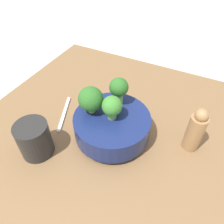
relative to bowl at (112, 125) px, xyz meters
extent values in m
plane|color=beige|center=(0.02, -0.02, -0.08)|extent=(6.00, 6.00, 0.00)
cube|color=brown|center=(0.02, -0.02, -0.06)|extent=(0.92, 0.81, 0.04)
cylinder|color=navy|center=(0.00, 0.00, -0.04)|extent=(0.10, 0.10, 0.01)
cylinder|color=navy|center=(0.00, 0.00, 0.00)|extent=(0.22, 0.22, 0.06)
cylinder|color=#7AB256|center=(0.00, -0.06, 0.04)|extent=(0.02, 0.02, 0.02)
sphere|color=#286023|center=(0.00, -0.06, 0.08)|extent=(0.07, 0.07, 0.07)
cylinder|color=#6BA34C|center=(-0.06, -0.01, 0.05)|extent=(0.03, 0.03, 0.04)
sphere|color=#286023|center=(-0.06, -0.01, 0.09)|extent=(0.06, 0.06, 0.06)
cylinder|color=#609347|center=(0.00, 0.00, 0.05)|extent=(0.02, 0.02, 0.02)
sphere|color=#387A2D|center=(0.00, 0.00, 0.08)|extent=(0.06, 0.06, 0.06)
cylinder|color=black|center=(0.14, -0.16, 0.01)|extent=(0.09, 0.09, 0.10)
cylinder|color=#997047|center=(-0.07, 0.22, 0.01)|extent=(0.05, 0.05, 0.11)
sphere|color=#997047|center=(-0.07, 0.22, 0.08)|extent=(0.03, 0.03, 0.03)
cube|color=silver|center=(-0.01, -0.18, -0.04)|extent=(0.15, 0.07, 0.01)
camera|label=1|loc=(0.38, 0.19, 0.46)|focal=35.00mm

